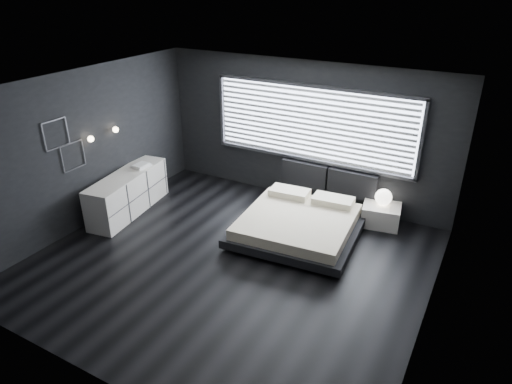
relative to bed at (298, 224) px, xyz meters
The scene contains 12 objects.
room 1.82m from the bed, 116.19° to the right, with size 6.04×6.00×2.80m.
window 2.02m from the bed, 106.31° to the left, with size 4.14×0.09×1.52m.
headboard 1.42m from the bed, 89.86° to the left, with size 1.96×0.16×0.52m.
sconce_near 3.94m from the bed, 160.94° to the right, with size 0.18×0.11×0.11m.
sconce_far 3.80m from the bed, behind, with size 0.18×0.11×0.11m.
wall_art_upper 4.33m from the bed, 153.27° to the right, with size 0.01×0.48×0.48m.
wall_art_lower 4.08m from the bed, 156.54° to the right, with size 0.01×0.48×0.48m.
bed is the anchor object (origin of this frame).
nightstand 1.63m from the bed, 44.08° to the left, with size 0.67×0.56×0.39m, color white.
orb_lamp 1.68m from the bed, 45.37° to the left, with size 0.31×0.31×0.31m, color white.
dresser 3.35m from the bed, 167.44° to the right, with size 0.84×2.03×0.79m.
book_stack 3.32m from the bed, behind, with size 0.29×0.36×0.07m.
Camera 1 is at (3.36, -5.20, 4.24)m, focal length 32.00 mm.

